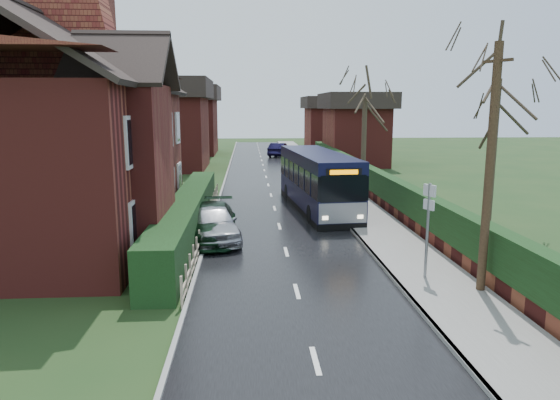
{
  "coord_description": "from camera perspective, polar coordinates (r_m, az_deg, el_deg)",
  "views": [
    {
      "loc": [
        -1.36,
        -15.59,
        5.25
      ],
      "look_at": [
        -0.17,
        2.86,
        1.8
      ],
      "focal_mm": 32.0,
      "sensor_mm": 36.0,
      "label": 1
    }
  ],
  "objects": [
    {
      "name": "ground",
      "position": [
        16.5,
        1.25,
        -7.98
      ],
      "size": [
        140.0,
        140.0,
        0.0
      ],
      "primitive_type": "plane",
      "color": "#2B3F1B",
      "rests_on": "ground"
    },
    {
      "name": "road",
      "position": [
        26.15,
        -0.63,
        -0.98
      ],
      "size": [
        6.0,
        100.0,
        0.02
      ],
      "primitive_type": "cube",
      "color": "black",
      "rests_on": "ground"
    },
    {
      "name": "pavement",
      "position": [
        26.7,
        8.52,
        -0.73
      ],
      "size": [
        2.5,
        100.0,
        0.14
      ],
      "primitive_type": "cube",
      "color": "slate",
      "rests_on": "ground"
    },
    {
      "name": "kerb_right",
      "position": [
        26.48,
        5.98,
        -0.77
      ],
      "size": [
        0.12,
        100.0,
        0.14
      ],
      "primitive_type": "cube",
      "color": "gray",
      "rests_on": "ground"
    },
    {
      "name": "kerb_left",
      "position": [
        26.16,
        -7.31,
        -0.98
      ],
      "size": [
        0.12,
        100.0,
        0.1
      ],
      "primitive_type": "cube",
      "color": "gray",
      "rests_on": "ground"
    },
    {
      "name": "front_hedge",
      "position": [
        21.21,
        -10.48,
        -1.72
      ],
      "size": [
        1.2,
        16.0,
        1.6
      ],
      "primitive_type": "cube",
      "color": "black",
      "rests_on": "ground"
    },
    {
      "name": "picket_fence",
      "position": [
        21.21,
        -8.43,
        -2.62
      ],
      "size": [
        0.1,
        16.0,
        0.9
      ],
      "primitive_type": null,
      "color": "tan",
      "rests_on": "ground"
    },
    {
      "name": "right_wall_hedge",
      "position": [
        26.9,
        11.8,
        1.3
      ],
      "size": [
        0.6,
        50.0,
        1.8
      ],
      "color": "maroon",
      "rests_on": "ground"
    },
    {
      "name": "brick_house",
      "position": [
        21.67,
        -23.78,
        7.37
      ],
      "size": [
        9.3,
        14.6,
        10.3
      ],
      "color": "maroon",
      "rests_on": "ground"
    },
    {
      "name": "bus",
      "position": [
        25.89,
        4.27,
        2.15
      ],
      "size": [
        3.13,
        9.92,
        2.96
      ],
      "rotation": [
        0.0,
        0.0,
        0.09
      ],
      "color": "black",
      "rests_on": "ground"
    },
    {
      "name": "car_silver",
      "position": [
        19.99,
        -7.72,
        -2.55
      ],
      "size": [
        2.67,
        4.65,
        1.49
      ],
      "primitive_type": "imported",
      "rotation": [
        0.0,
        0.0,
        0.22
      ],
      "color": "silver",
      "rests_on": "ground"
    },
    {
      "name": "car_green",
      "position": [
        20.17,
        -7.97,
        -2.57
      ],
      "size": [
        1.98,
        4.84,
        1.4
      ],
      "primitive_type": "imported",
      "rotation": [
        0.0,
        0.0,
        0.0
      ],
      "color": "black",
      "rests_on": "ground"
    },
    {
      "name": "car_distant",
      "position": [
        54.17,
        -0.12,
        5.78
      ],
      "size": [
        2.72,
        4.63,
        1.44
      ],
      "primitive_type": "imported",
      "rotation": [
        0.0,
        0.0,
        2.85
      ],
      "color": "black",
      "rests_on": "ground"
    },
    {
      "name": "bus_stop_sign",
      "position": [
        15.56,
        16.58,
        -1.93
      ],
      "size": [
        0.25,
        0.44,
        3.04
      ],
      "rotation": [
        0.0,
        0.0,
        0.43
      ],
      "color": "slate",
      "rests_on": "ground"
    },
    {
      "name": "telegraph_pole",
      "position": [
        14.77,
        22.81,
        2.99
      ],
      "size": [
        0.45,
        0.84,
        6.94
      ],
      "rotation": [
        0.0,
        0.0,
        0.43
      ],
      "color": "#322316",
      "rests_on": "ground"
    },
    {
      "name": "tree_right_near",
      "position": [
        22.35,
        23.77,
        13.69
      ],
      "size": [
        4.22,
        4.22,
        9.11
      ],
      "color": "#362A20",
      "rests_on": "ground"
    },
    {
      "name": "tree_right_far",
      "position": [
        32.24,
        9.73,
        12.04
      ],
      "size": [
        4.26,
        4.26,
        8.24
      ],
      "color": "#342A1F",
      "rests_on": "ground"
    },
    {
      "name": "tree_house_side",
      "position": [
        34.33,
        -15.68,
        13.01
      ],
      "size": [
        4.09,
        4.09,
        9.29
      ],
      "color": "#33291E",
      "rests_on": "ground"
    }
  ]
}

